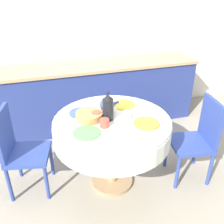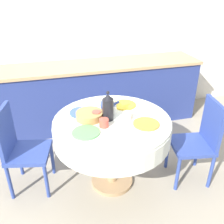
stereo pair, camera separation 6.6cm
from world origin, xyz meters
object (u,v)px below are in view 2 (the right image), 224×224
Objects in this scene: chair_left at (200,138)px; chair_right at (20,146)px; teapot at (108,105)px; coffee_carafe at (108,107)px.

chair_left is 1.81m from chair_right.
teapot reaches higher than chair_left.
teapot reaches higher than chair_right.
chair_left is 4.65× the size of teapot.
chair_right is 3.17× the size of coffee_carafe.
coffee_carafe reaches higher than chair_left.
coffee_carafe is at bearing 89.40° from chair_left.
chair_left is 1.02m from coffee_carafe.
coffee_carafe is at bearing -102.69° from teapot.
chair_right is at bearing 88.47° from chair_left.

